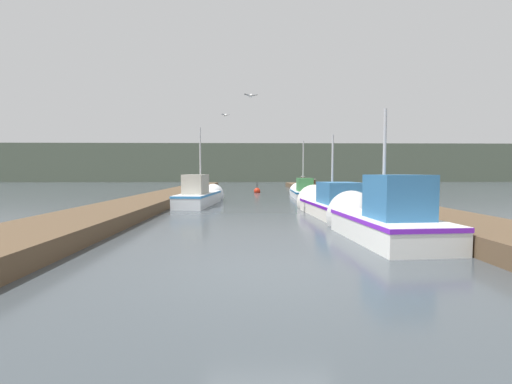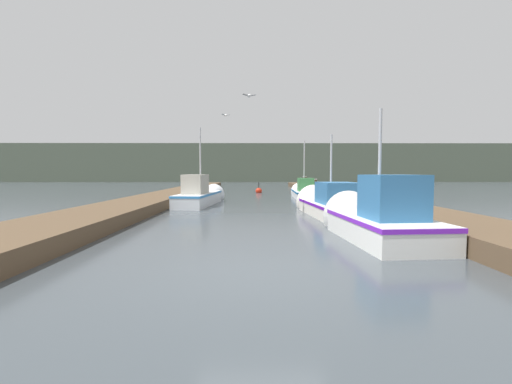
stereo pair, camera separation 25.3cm
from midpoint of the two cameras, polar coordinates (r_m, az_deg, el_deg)
The scene contains 13 objects.
ground_plane at distance 5.93m, azimuth 1.56°, elevation -13.52°, with size 200.00×200.00×0.00m.
dock_left at distance 22.31m, azimuth -14.44°, elevation -0.59°, with size 2.53×40.00×0.45m.
dock_right at distance 22.44m, azimuth 13.36°, elevation -0.55°, with size 2.53×40.00×0.45m.
distant_shore_ridge at distance 65.97m, azimuth -1.00°, elevation 4.73°, with size 120.00×16.00×6.58m.
fishing_boat_0 at distance 9.45m, azimuth 19.37°, elevation -4.24°, with size 2.02×4.41×3.82m.
fishing_boat_1 at distance 14.42m, azimuth 11.66°, elevation -1.90°, with size 2.12×5.44×3.78m.
fishing_boat_2 at distance 18.48m, azimuth -9.44°, elevation -0.49°, with size 1.97×6.30×4.36m.
fishing_boat_3 at distance 23.59m, azimuth 7.41°, elevation 0.07°, with size 1.58×5.60×4.23m.
mooring_piling_0 at distance 27.85m, azimuth 7.56°, elevation 1.22°, with size 0.32×0.32×1.37m.
mooring_piling_1 at distance 25.33m, azimuth 9.29°, elevation 0.81°, with size 0.32×0.32×1.21m.
channel_buoy at distance 28.27m, azimuth -0.07°, elevation 0.18°, with size 0.53×0.53×1.03m.
seagull_lead at distance 14.01m, azimuth -1.41°, elevation 15.77°, with size 0.56×0.31×0.12m.
seagull_1 at distance 19.63m, azimuth -5.52°, elevation 12.64°, with size 0.50×0.44×0.12m.
Camera 1 is at (-0.41, -5.67, 1.72)m, focal length 24.00 mm.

